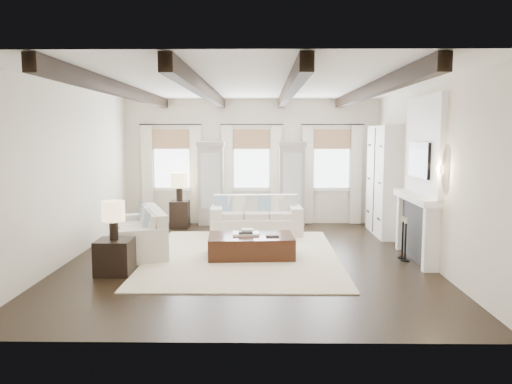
{
  "coord_description": "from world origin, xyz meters",
  "views": [
    {
      "loc": [
        0.28,
        -9.08,
        2.33
      ],
      "look_at": [
        0.15,
        0.9,
        1.15
      ],
      "focal_mm": 35.0,
      "sensor_mm": 36.0,
      "label": 1
    }
  ],
  "objects_px": {
    "sofa_back": "(256,218)",
    "side_table_back": "(180,214)",
    "side_table_front": "(115,257)",
    "sofa_left": "(141,235)",
    "ottoman": "(251,246)"
  },
  "relations": [
    {
      "from": "ottoman",
      "to": "side_table_front",
      "type": "xyz_separation_m",
      "value": [
        -2.24,
        -1.15,
        0.08
      ]
    },
    {
      "from": "sofa_left",
      "to": "side_table_front",
      "type": "height_order",
      "value": "sofa_left"
    },
    {
      "from": "sofa_left",
      "to": "sofa_back",
      "type": "bearing_deg",
      "value": 39.38
    },
    {
      "from": "ottoman",
      "to": "side_table_front",
      "type": "height_order",
      "value": "side_table_front"
    },
    {
      "from": "ottoman",
      "to": "side_table_back",
      "type": "distance_m",
      "value": 3.45
    },
    {
      "from": "side_table_front",
      "to": "sofa_left",
      "type": "bearing_deg",
      "value": 86.75
    },
    {
      "from": "sofa_back",
      "to": "side_table_back",
      "type": "bearing_deg",
      "value": 158.3
    },
    {
      "from": "sofa_back",
      "to": "sofa_left",
      "type": "distance_m",
      "value": 2.88
    },
    {
      "from": "sofa_left",
      "to": "side_table_front",
      "type": "relative_size",
      "value": 3.79
    },
    {
      "from": "sofa_left",
      "to": "side_table_front",
      "type": "distance_m",
      "value": 1.49
    },
    {
      "from": "sofa_left",
      "to": "ottoman",
      "type": "bearing_deg",
      "value": -8.89
    },
    {
      "from": "sofa_back",
      "to": "sofa_left",
      "type": "height_order",
      "value": "sofa_back"
    },
    {
      "from": "sofa_left",
      "to": "side_table_back",
      "type": "height_order",
      "value": "sofa_left"
    },
    {
      "from": "sofa_left",
      "to": "side_table_back",
      "type": "bearing_deg",
      "value": 82.74
    },
    {
      "from": "sofa_back",
      "to": "side_table_back",
      "type": "height_order",
      "value": "sofa_back"
    }
  ]
}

